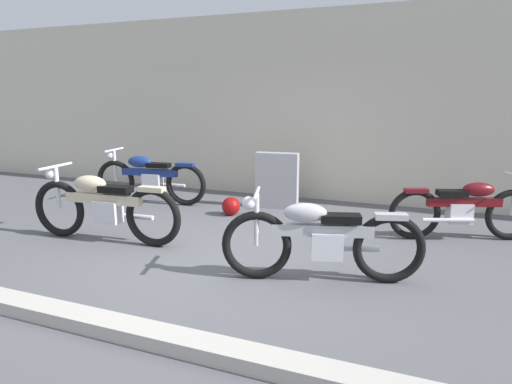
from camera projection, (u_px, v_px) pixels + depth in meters
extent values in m
plane|color=#56565B|center=(221.00, 257.00, 5.30)|extent=(40.00, 40.00, 0.00)
cube|color=beige|center=(305.00, 107.00, 8.15)|extent=(18.00, 0.30, 3.34)
cube|color=#B7B2A8|center=(116.00, 327.00, 3.57)|extent=(18.00, 0.24, 0.12)
cube|color=#9E9EA3|center=(277.00, 181.00, 7.52)|extent=(0.74, 0.28, 0.94)
sphere|color=maroon|center=(231.00, 206.00, 7.12)|extent=(0.29, 0.29, 0.29)
torus|color=black|center=(257.00, 245.00, 4.61)|extent=(0.72, 0.30, 0.73)
torus|color=black|center=(389.00, 249.00, 4.50)|extent=(0.72, 0.30, 0.73)
cube|color=silver|center=(327.00, 245.00, 4.54)|extent=(0.36, 0.28, 0.28)
cube|color=#ADADB2|center=(322.00, 230.00, 4.51)|extent=(1.00, 0.39, 0.12)
ellipsoid|color=#ADADB2|center=(305.00, 213.00, 4.49)|extent=(0.48, 0.32, 0.20)
cube|color=black|center=(341.00, 218.00, 4.47)|extent=(0.43, 0.29, 0.08)
cube|color=#ADADB2|center=(391.00, 216.00, 4.42)|extent=(0.34, 0.21, 0.06)
cylinder|color=silver|center=(257.00, 220.00, 4.55)|extent=(0.06, 0.06, 0.55)
cylinder|color=silver|center=(257.00, 194.00, 4.49)|extent=(0.20, 0.56, 0.04)
sphere|color=silver|center=(249.00, 203.00, 4.52)|extent=(0.14, 0.14, 0.14)
cylinder|color=silver|center=(345.00, 248.00, 4.66)|extent=(0.68, 0.26, 0.06)
torus|color=black|center=(59.00, 209.00, 6.00)|extent=(0.77, 0.16, 0.77)
torus|color=black|center=(153.00, 217.00, 5.60)|extent=(0.77, 0.16, 0.77)
cube|color=silver|center=(108.00, 211.00, 5.78)|extent=(0.35, 0.24, 0.29)
cube|color=beige|center=(104.00, 199.00, 5.76)|extent=(1.08, 0.20, 0.13)
ellipsoid|color=beige|center=(90.00, 183.00, 5.77)|extent=(0.48, 0.25, 0.21)
cube|color=black|center=(116.00, 189.00, 5.68)|extent=(0.43, 0.22, 0.08)
cube|color=beige|center=(152.00, 189.00, 5.52)|extent=(0.35, 0.15, 0.06)
cylinder|color=silver|center=(57.00, 188.00, 5.94)|extent=(0.06, 0.06, 0.58)
cylinder|color=silver|center=(55.00, 166.00, 5.88)|extent=(0.09, 0.61, 0.04)
sphere|color=silver|center=(51.00, 174.00, 5.93)|extent=(0.15, 0.15, 0.15)
cylinder|color=silver|center=(128.00, 216.00, 5.85)|extent=(0.74, 0.12, 0.06)
torus|color=black|center=(116.00, 181.00, 8.06)|extent=(0.75, 0.18, 0.74)
torus|color=black|center=(186.00, 184.00, 7.71)|extent=(0.75, 0.18, 0.74)
cube|color=silver|center=(153.00, 182.00, 7.87)|extent=(0.35, 0.24, 0.28)
cube|color=navy|center=(150.00, 172.00, 7.84)|extent=(1.05, 0.22, 0.12)
ellipsoid|color=navy|center=(140.00, 162.00, 7.85)|extent=(0.47, 0.25, 0.20)
cube|color=black|center=(159.00, 165.00, 7.77)|extent=(0.42, 0.23, 0.08)
cube|color=navy|center=(185.00, 165.00, 7.64)|extent=(0.34, 0.16, 0.06)
cylinder|color=silver|center=(115.00, 165.00, 8.00)|extent=(0.06, 0.06, 0.56)
cylinder|color=silver|center=(114.00, 150.00, 7.94)|extent=(0.10, 0.59, 0.04)
sphere|color=silver|center=(110.00, 155.00, 7.98)|extent=(0.14, 0.14, 0.14)
cylinder|color=silver|center=(166.00, 185.00, 7.94)|extent=(0.71, 0.14, 0.06)
torus|color=black|center=(511.00, 215.00, 5.86)|extent=(0.67, 0.32, 0.68)
torus|color=black|center=(414.00, 214.00, 5.89)|extent=(0.67, 0.32, 0.68)
cube|color=silver|center=(459.00, 213.00, 5.87)|extent=(0.35, 0.28, 0.26)
cube|color=#590F14|center=(464.00, 202.00, 5.84)|extent=(0.93, 0.42, 0.11)
ellipsoid|color=#590F14|center=(478.00, 190.00, 5.80)|extent=(0.45, 0.32, 0.19)
cube|color=black|center=(452.00, 193.00, 5.81)|extent=(0.41, 0.29, 0.08)
cube|color=#590F14|center=(416.00, 191.00, 5.82)|extent=(0.32, 0.21, 0.06)
cylinder|color=silver|center=(448.00, 220.00, 5.78)|extent=(0.63, 0.28, 0.06)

